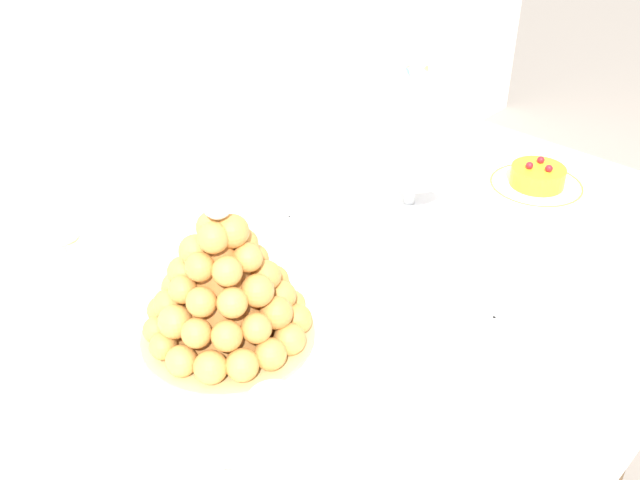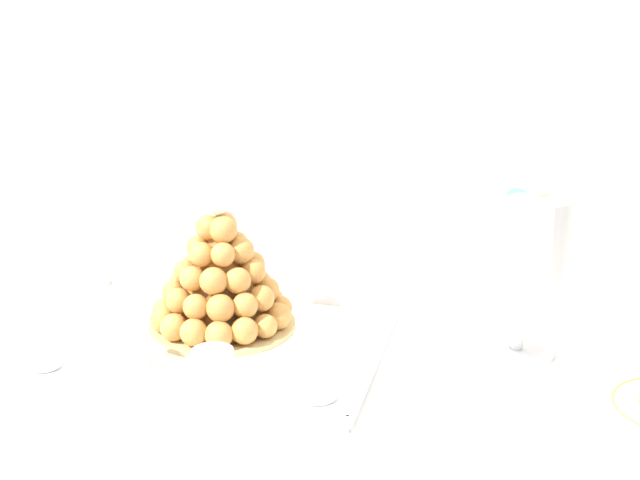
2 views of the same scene
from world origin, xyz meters
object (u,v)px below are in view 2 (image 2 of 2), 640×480
serving_tray (206,343)px  croquembouche (220,279)px  dessert_cup_left (43,352)px  dessert_cup_centre (213,368)px  wine_glass (221,215)px  macaron_goblet (523,258)px  dessert_cup_mid_left (127,351)px  dessert_cup_mid_right (316,380)px

serving_tray → croquembouche: size_ratio=2.31×
croquembouche → dessert_cup_left: croquembouche is taller
serving_tray → dessert_cup_centre: bearing=-64.3°
dessert_cup_left → dessert_cup_centre: (0.26, 0.01, 0.00)m
wine_glass → macaron_goblet: bearing=-20.2°
dessert_cup_mid_left → dessert_cup_left: bearing=-170.1°
dessert_cup_mid_right → wine_glass: (-0.30, 0.43, 0.09)m
dessert_cup_left → macaron_goblet: (0.67, 0.24, 0.12)m
serving_tray → dessert_cup_mid_left: bearing=-122.7°
dessert_cup_mid_left → dessert_cup_centre: bearing=-4.5°
dessert_cup_mid_left → serving_tray: bearing=57.3°
macaron_goblet → wine_glass: size_ratio=1.58×
serving_tray → croquembouche: bearing=84.2°
dessert_cup_mid_left → croquembouche: bearing=65.0°
dessert_cup_centre → croquembouche: bearing=106.8°
dessert_cup_mid_right → macaron_goblet: size_ratio=0.22×
dessert_cup_centre → wine_glass: bearing=108.8°
serving_tray → dessert_cup_centre: 0.14m
dessert_cup_left → wine_glass: bearing=75.4°
macaron_goblet → dessert_cup_mid_right: bearing=-139.1°
macaron_goblet → wine_glass: (-0.56, 0.20, -0.03)m
dessert_cup_left → dessert_cup_mid_left: 0.13m
dessert_cup_centre → wine_glass: size_ratio=0.36×
dessert_cup_centre → dessert_cup_mid_right: bearing=-0.7°
dessert_cup_left → dessert_cup_mid_left: bearing=9.9°
serving_tray → dessert_cup_mid_left: size_ratio=8.90×
dessert_cup_left → dessert_cup_mid_left: (0.12, 0.02, 0.01)m
serving_tray → dessert_cup_mid_right: 0.25m
dessert_cup_mid_right → croquembouche: bearing=137.9°
croquembouche → macaron_goblet: macaron_goblet is taller
wine_glass → dessert_cup_mid_right: bearing=-55.5°
dessert_cup_mid_left → wine_glass: size_ratio=0.37×
serving_tray → macaron_goblet: macaron_goblet is taller
dessert_cup_mid_right → macaron_goblet: bearing=40.9°
dessert_cup_left → wine_glass: size_ratio=0.30×
serving_tray → dessert_cup_mid_left: dessert_cup_mid_left is taller
dessert_cup_centre → macaron_goblet: macaron_goblet is taller
croquembouche → dessert_cup_mid_right: (0.21, -0.19, -0.06)m
dessert_cup_left → dessert_cup_centre: bearing=2.4°
serving_tray → dessert_cup_left: size_ratio=10.98×
dessert_cup_left → wine_glass: (0.11, 0.44, 0.10)m
serving_tray → dessert_cup_mid_right: (0.21, -0.13, 0.03)m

